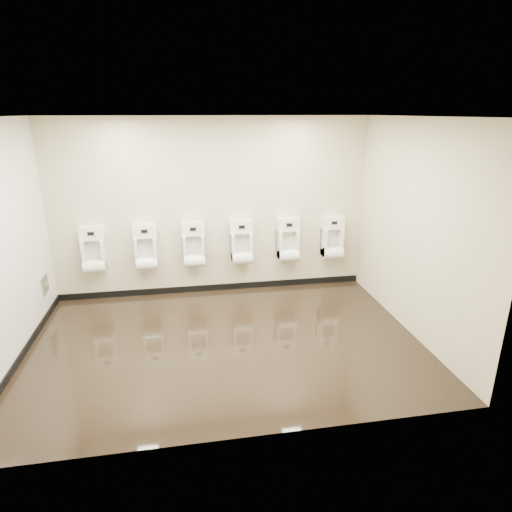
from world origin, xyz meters
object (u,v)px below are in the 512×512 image
at_px(access_panel, 45,284).
at_px(urinal_2, 194,248).
at_px(urinal_0, 94,253).
at_px(urinal_4, 288,243).
at_px(urinal_3, 242,245).
at_px(urinal_5, 332,241).
at_px(urinal_1, 146,250).

xyz_separation_m(access_panel, urinal_2, (2.15, 0.43, 0.30)).
distance_m(urinal_0, urinal_2, 1.52).
bearing_deg(urinal_2, urinal_4, 0.00).
distance_m(urinal_3, urinal_4, 0.78).
bearing_deg(access_panel, urinal_2, 11.20).
xyz_separation_m(urinal_0, urinal_2, (1.52, 0.00, 0.00)).
xyz_separation_m(urinal_2, urinal_3, (0.77, 0.00, 0.00)).
height_order(urinal_4, urinal_5, same).
distance_m(access_panel, urinal_0, 0.82).
bearing_deg(urinal_2, urinal_0, 180.00).
bearing_deg(urinal_4, urinal_3, 180.00).
bearing_deg(urinal_0, urinal_1, 0.00).
height_order(access_panel, urinal_1, urinal_1).
bearing_deg(urinal_4, urinal_5, 0.00).
xyz_separation_m(urinal_0, urinal_5, (3.82, 0.00, 0.00)).
bearing_deg(urinal_4, urinal_2, 180.00).
xyz_separation_m(access_panel, urinal_5, (4.46, 0.43, 0.30)).
relative_size(urinal_1, urinal_3, 1.00).
height_order(urinal_2, urinal_5, same).
relative_size(urinal_0, urinal_5, 1.00).
xyz_separation_m(urinal_2, urinal_5, (2.30, 0.00, 0.00)).
bearing_deg(urinal_5, urinal_3, 180.00).
relative_size(urinal_2, urinal_4, 1.00).
height_order(urinal_3, urinal_4, same).
bearing_deg(urinal_3, urinal_5, 0.00).
xyz_separation_m(urinal_0, urinal_3, (2.28, 0.00, 0.00)).
relative_size(urinal_0, urinal_3, 1.00).
height_order(access_panel, urinal_3, urinal_3).
bearing_deg(urinal_3, urinal_2, 180.00).
distance_m(urinal_3, urinal_5, 1.54).
relative_size(access_panel, urinal_5, 0.36).
height_order(urinal_0, urinal_4, same).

